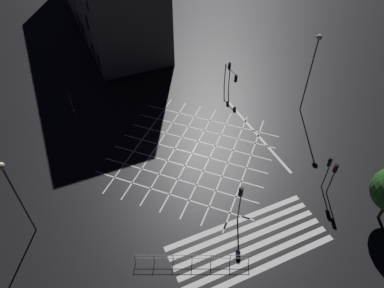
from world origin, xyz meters
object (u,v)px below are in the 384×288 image
(traffic_light_ne_main, at_px, (229,70))
(traffic_light_se_main, at_px, (334,173))
(traffic_light_nw_main, at_px, (72,102))
(street_lamp_west, at_px, (11,185))
(traffic_light_median_south, at_px, (240,197))
(traffic_light_se_cross, at_px, (328,167))
(street_lamp_east, at_px, (314,57))
(traffic_light_ne_cross, at_px, (232,76))
(traffic_light_nw_cross, at_px, (73,108))

(traffic_light_ne_main, xyz_separation_m, traffic_light_se_main, (0.08, -18.68, 0.03))
(traffic_light_nw_main, height_order, street_lamp_west, street_lamp_west)
(traffic_light_median_south, distance_m, traffic_light_ne_main, 19.84)
(traffic_light_se_cross, distance_m, traffic_light_se_main, 0.82)
(traffic_light_se_main, distance_m, street_lamp_east, 13.36)
(traffic_light_se_cross, bearing_deg, traffic_light_ne_main, 0.61)
(street_lamp_east, bearing_deg, traffic_light_nw_main, 162.42)
(traffic_light_ne_cross, distance_m, traffic_light_nw_cross, 18.84)
(traffic_light_median_south, bearing_deg, traffic_light_nw_cross, 31.31)
(traffic_light_nw_main, height_order, traffic_light_se_cross, traffic_light_nw_main)
(traffic_light_median_south, height_order, traffic_light_ne_main, traffic_light_median_south)
(traffic_light_median_south, bearing_deg, traffic_light_se_cross, -90.38)
(traffic_light_nw_cross, xyz_separation_m, traffic_light_ne_main, (18.94, 1.04, -0.67))
(traffic_light_median_south, distance_m, traffic_light_nw_cross, 19.63)
(traffic_light_median_south, distance_m, street_lamp_west, 17.15)
(traffic_light_median_south, bearing_deg, traffic_light_ne_cross, -26.95)
(street_lamp_east, bearing_deg, traffic_light_ne_main, 128.13)
(traffic_light_se_cross, height_order, traffic_light_ne_cross, traffic_light_se_cross)
(traffic_light_ne_main, bearing_deg, traffic_light_median_south, 63.87)
(traffic_light_nw_cross, xyz_separation_m, street_lamp_east, (24.71, -6.31, 3.55))
(traffic_light_nw_main, height_order, traffic_light_ne_main, traffic_light_nw_main)
(traffic_light_se_cross, height_order, traffic_light_nw_cross, traffic_light_nw_cross)
(traffic_light_ne_main, xyz_separation_m, street_lamp_west, (-24.61, -12.00, 3.10))
(traffic_light_nw_cross, height_order, traffic_light_ne_main, traffic_light_nw_cross)
(traffic_light_nw_main, bearing_deg, street_lamp_east, -17.58)
(traffic_light_ne_cross, xyz_separation_m, traffic_light_se_main, (0.20, -17.80, 0.35))
(traffic_light_se_cross, xyz_separation_m, traffic_light_nw_cross, (-19.13, 16.83, 0.70))
(traffic_light_ne_main, bearing_deg, traffic_light_se_cross, 90.61)
(traffic_light_ne_cross, distance_m, street_lamp_west, 27.11)
(traffic_light_se_cross, bearing_deg, traffic_light_median_south, 89.62)
(street_lamp_west, bearing_deg, traffic_light_nw_main, 65.11)
(traffic_light_se_cross, distance_m, traffic_light_ne_cross, 17.00)
(traffic_light_ne_cross, height_order, street_lamp_west, street_lamp_west)
(street_lamp_east, bearing_deg, traffic_light_nw_cross, 165.67)
(traffic_light_se_cross, xyz_separation_m, street_lamp_east, (5.58, 10.52, 4.25))
(traffic_light_median_south, relative_size, traffic_light_nw_cross, 0.88)
(street_lamp_east, relative_size, street_lamp_west, 1.17)
(traffic_light_ne_cross, bearing_deg, traffic_light_median_south, -26.95)
(traffic_light_ne_cross, distance_m, traffic_light_median_south, 19.00)
(traffic_light_ne_main, relative_size, traffic_light_se_main, 0.99)
(traffic_light_ne_cross, xyz_separation_m, street_lamp_east, (5.90, -6.48, 4.54))
(traffic_light_ne_main, height_order, street_lamp_east, street_lamp_east)
(traffic_light_nw_main, distance_m, street_lamp_west, 13.97)
(traffic_light_se_cross, xyz_separation_m, street_lamp_west, (-24.80, 5.87, 3.12))
(traffic_light_se_cross, xyz_separation_m, traffic_light_ne_cross, (-0.32, 16.99, -0.29))
(traffic_light_nw_cross, xyz_separation_m, traffic_light_se_main, (19.01, -17.64, -0.64))
(traffic_light_nw_main, distance_m, traffic_light_se_main, 26.90)
(street_lamp_east, xyz_separation_m, street_lamp_west, (-30.38, -4.64, -1.13))
(traffic_light_ne_cross, height_order, street_lamp_east, street_lamp_east)
(traffic_light_se_cross, relative_size, street_lamp_west, 0.47)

